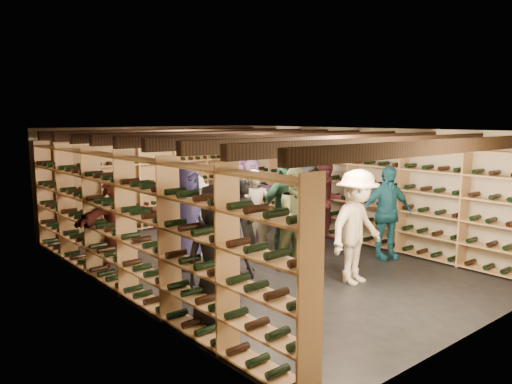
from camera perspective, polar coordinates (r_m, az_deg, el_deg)
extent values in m
plane|color=black|center=(9.21, 0.37, -7.98)|extent=(8.00, 8.00, 0.00)
cube|color=#C0B295|center=(12.24, -11.81, 1.71)|extent=(5.50, 0.02, 2.40)
cube|color=#C0B295|center=(6.49, 23.94, -4.85)|extent=(5.50, 0.02, 2.40)
cube|color=#C0B295|center=(7.50, -15.90, -2.70)|extent=(0.02, 8.00, 2.40)
cube|color=#C0B295|center=(10.91, 11.48, 0.89)|extent=(0.02, 8.00, 2.40)
cube|color=beige|center=(8.83, 0.39, 7.12)|extent=(5.50, 8.00, 0.01)
cube|color=black|center=(6.57, 20.59, 4.87)|extent=(5.40, 0.12, 0.18)
cube|color=black|center=(7.04, 14.38, 5.35)|extent=(5.40, 0.12, 0.18)
cube|color=black|center=(7.59, 9.00, 5.73)|extent=(5.40, 0.12, 0.18)
cube|color=black|center=(8.19, 4.37, 6.01)|extent=(5.40, 0.12, 0.18)
cube|color=black|center=(8.84, 0.39, 6.21)|extent=(5.40, 0.12, 0.18)
cube|color=black|center=(9.52, -3.04, 6.37)|extent=(5.40, 0.12, 0.18)
cube|color=black|center=(10.24, -6.00, 6.49)|extent=(5.40, 0.12, 0.18)
cube|color=black|center=(10.97, -8.56, 6.57)|extent=(5.40, 0.12, 0.18)
cube|color=black|center=(11.73, -10.80, 6.64)|extent=(5.40, 0.12, 0.18)
cube|color=tan|center=(7.59, -14.63, -3.47)|extent=(0.32, 7.50, 2.15)
cube|color=tan|center=(10.78, 10.86, 0.16)|extent=(0.32, 7.50, 2.15)
cube|color=tan|center=(12.11, -11.41, 1.05)|extent=(4.70, 0.30, 2.15)
cube|color=tan|center=(10.44, -2.35, -5.51)|extent=(0.56, 0.43, 0.17)
cube|color=tan|center=(10.40, -2.36, -4.60)|extent=(0.56, 0.43, 0.17)
cube|color=tan|center=(10.36, -2.37, -3.69)|extent=(0.56, 0.43, 0.17)
cube|color=tan|center=(10.33, -2.37, -2.77)|extent=(0.56, 0.43, 0.17)
cube|color=tan|center=(10.30, -2.38, -1.84)|extent=(0.56, 0.43, 0.17)
cube|color=tan|center=(11.61, -4.84, -4.09)|extent=(0.59, 0.51, 0.17)
cube|color=tan|center=(11.58, -4.85, -3.27)|extent=(0.59, 0.51, 0.17)
cube|color=tan|center=(11.54, -4.86, -2.44)|extent=(0.59, 0.51, 0.17)
cube|color=tan|center=(11.23, -3.01, -4.51)|extent=(0.59, 0.51, 0.17)
imported|color=black|center=(6.31, -4.27, -7.18)|extent=(0.98, 0.72, 1.82)
imported|color=black|center=(8.46, -1.37, -3.85)|extent=(0.62, 0.44, 1.61)
imported|color=#5D653E|center=(8.70, 4.79, -3.03)|extent=(0.95, 0.79, 1.76)
imported|color=beige|center=(8.01, 11.45, -3.96)|extent=(1.23, 0.77, 1.82)
imported|color=#1F677F|center=(9.55, 14.67, -2.29)|extent=(1.10, 0.80, 1.74)
imported|color=maroon|center=(8.80, -15.43, -3.27)|extent=(1.60, 0.51, 1.73)
imported|color=#25224D|center=(8.75, -8.02, -2.85)|extent=(1.04, 0.88, 1.81)
imported|color=gray|center=(9.15, -0.03, -2.68)|extent=(0.72, 0.62, 1.68)
imported|color=#4C1D22|center=(10.74, 8.13, -1.06)|extent=(1.00, 0.91, 1.68)
imported|color=#B7B1A7|center=(9.39, -7.03, -2.84)|extent=(1.11, 0.80, 1.55)
imported|color=#204535|center=(9.31, 3.21, -1.97)|extent=(1.10, 0.50, 1.85)
imported|color=#815A8F|center=(10.43, -0.89, -0.70)|extent=(1.83, 0.93, 1.89)
imported|color=#333438|center=(11.12, 6.02, -0.89)|extent=(0.81, 0.55, 1.61)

